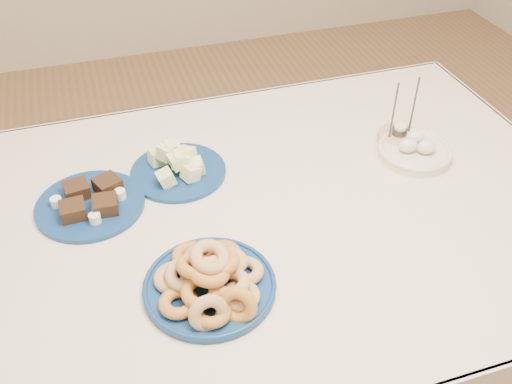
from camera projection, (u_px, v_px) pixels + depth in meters
ground at (251, 384)px, 1.85m from camera, size 5.00×5.00×0.00m
dining_table at (250, 243)px, 1.44m from camera, size 1.71×1.11×0.75m
donut_platter at (210, 280)px, 1.16m from camera, size 0.31×0.31×0.13m
melon_plate at (178, 167)px, 1.48m from camera, size 0.27×0.27×0.08m
brownie_plate at (90, 202)px, 1.38m from camera, size 0.29×0.29×0.05m
candle_holder at (399, 136)px, 1.59m from camera, size 0.13×0.13×0.19m
egg_bowl at (415, 150)px, 1.53m from camera, size 0.24×0.24×0.07m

